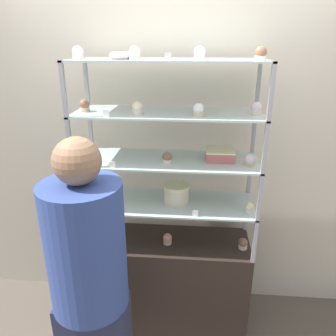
{
  "coord_description": "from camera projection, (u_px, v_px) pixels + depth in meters",
  "views": [
    {
      "loc": [
        0.18,
        -2.05,
        2.11
      ],
      "look_at": [
        0.0,
        0.0,
        1.32
      ],
      "focal_mm": 35.0,
      "sensor_mm": 36.0,
      "label": 1
    }
  ],
  "objects": [
    {
      "name": "ground_plane",
      "position": [
        168.0,
        318.0,
        2.68
      ],
      "size": [
        20.0,
        20.0,
        0.0
      ],
      "primitive_type": "plane",
      "color": "brown"
    },
    {
      "name": "back_wall",
      "position": [
        172.0,
        153.0,
        2.55
      ],
      "size": [
        8.0,
        0.05,
        2.6
      ],
      "color": "beige",
      "rests_on": "ground_plane"
    },
    {
      "name": "display_base",
      "position": [
        168.0,
        281.0,
        2.54
      ],
      "size": [
        1.19,
        0.43,
        0.75
      ],
      "color": "black",
      "rests_on": "ground_plane"
    },
    {
      "name": "display_riser_lower",
      "position": [
        168.0,
        205.0,
        2.3
      ],
      "size": [
        1.19,
        0.43,
        0.32
      ],
      "color": "#99999E",
      "rests_on": "display_base"
    },
    {
      "name": "display_riser_middle",
      "position": [
        168.0,
        162.0,
        2.19
      ],
      "size": [
        1.19,
        0.43,
        0.32
      ],
      "color": "#99999E",
      "rests_on": "display_riser_lower"
    },
    {
      "name": "display_riser_upper",
      "position": [
        168.0,
        115.0,
        2.07
      ],
      "size": [
        1.19,
        0.43,
        0.32
      ],
      "color": "#99999E",
      "rests_on": "display_riser_middle"
    },
    {
      "name": "display_riser_top",
      "position": [
        168.0,
        63.0,
        1.96
      ],
      "size": [
        1.19,
        0.43,
        0.32
      ],
      "color": "#99999E",
      "rests_on": "display_riser_upper"
    },
    {
      "name": "layer_cake_centerpiece",
      "position": [
        176.0,
        194.0,
        2.26
      ],
      "size": [
        0.18,
        0.18,
        0.13
      ],
      "color": "beige",
      "rests_on": "display_riser_lower"
    },
    {
      "name": "sheet_cake_frosted",
      "position": [
        220.0,
        154.0,
        2.17
      ],
      "size": [
        0.19,
        0.18,
        0.07
      ],
      "color": "#C66660",
      "rests_on": "display_riser_middle"
    },
    {
      "name": "cupcake_0",
      "position": [
        94.0,
        236.0,
        2.39
      ],
      "size": [
        0.06,
        0.06,
        0.08
      ],
      "color": "beige",
      "rests_on": "display_base"
    },
    {
      "name": "cupcake_1",
      "position": [
        168.0,
        239.0,
        2.36
      ],
      "size": [
        0.06,
        0.06,
        0.08
      ],
      "color": "#CCB28C",
      "rests_on": "display_base"
    },
    {
      "name": "cupcake_2",
      "position": [
        243.0,
        244.0,
        2.3
      ],
      "size": [
        0.06,
        0.06,
        0.08
      ],
      "color": "beige",
      "rests_on": "display_base"
    },
    {
      "name": "price_tag_0",
      "position": [
        121.0,
        252.0,
        2.24
      ],
      "size": [
        0.04,
        0.0,
        0.04
      ],
      "color": "white",
      "rests_on": "display_base"
    },
    {
      "name": "cupcake_3",
      "position": [
        91.0,
        198.0,
        2.28
      ],
      "size": [
        0.06,
        0.06,
        0.07
      ],
      "color": "#CCB28C",
      "rests_on": "display_riser_lower"
    },
    {
      "name": "cupcake_4",
      "position": [
        249.0,
        208.0,
        2.14
      ],
      "size": [
        0.06,
        0.06,
        0.07
      ],
      "color": "white",
      "rests_on": "display_riser_lower"
    },
    {
      "name": "price_tag_1",
      "position": [
        195.0,
        214.0,
        2.09
      ],
      "size": [
        0.04,
        0.0,
        0.04
      ],
      "color": "white",
      "rests_on": "display_riser_lower"
    },
    {
      "name": "cupcake_5",
      "position": [
        86.0,
        155.0,
        2.15
      ],
      "size": [
        0.06,
        0.06,
        0.07
      ],
      "color": "#CCB28C",
      "rests_on": "display_riser_middle"
    },
    {
      "name": "cupcake_6",
      "position": [
        167.0,
        158.0,
        2.11
      ],
      "size": [
        0.06,
        0.06,
        0.07
      ],
      "color": "white",
      "rests_on": "display_riser_middle"
    },
    {
      "name": "cupcake_7",
      "position": [
        250.0,
        160.0,
        2.06
      ],
      "size": [
        0.06,
        0.06,
        0.07
      ],
      "color": "#CCB28C",
      "rests_on": "display_riser_middle"
    },
    {
      "name": "price_tag_2",
      "position": [
        112.0,
        165.0,
        2.02
      ],
      "size": [
        0.04,
        0.0,
        0.04
      ],
      "color": "white",
      "rests_on": "display_riser_middle"
    },
    {
      "name": "cupcake_8",
      "position": [
        84.0,
        106.0,
        2.06
      ],
      "size": [
        0.06,
        0.06,
        0.08
      ],
      "color": "#CCB28C",
      "rests_on": "display_riser_upper"
    },
    {
      "name": "cupcake_9",
      "position": [
        137.0,
        108.0,
        1.98
      ],
      "size": [
        0.06,
        0.06,
        0.08
      ],
      "color": "beige",
      "rests_on": "display_riser_upper"
    },
    {
      "name": "cupcake_10",
      "position": [
        199.0,
        110.0,
        1.93
      ],
      "size": [
        0.06,
        0.06,
        0.08
      ],
      "color": "#CCB28C",
      "rests_on": "display_riser_upper"
    },
    {
      "name": "cupcake_11",
      "position": [
        256.0,
        108.0,
        1.98
      ],
      "size": [
        0.06,
        0.06,
        0.08
      ],
      "color": "beige",
      "rests_on": "display_riser_upper"
    },
    {
      "name": "price_tag_3",
      "position": [
        106.0,
        114.0,
        1.9
      ],
      "size": [
        0.04,
        0.0,
        0.04
      ],
      "color": "white",
      "rests_on": "display_riser_upper"
    },
    {
      "name": "cupcake_12",
      "position": [
        78.0,
        53.0,
        1.94
      ],
      "size": [
        0.07,
        0.07,
        0.08
      ],
      "color": "beige",
      "rests_on": "display_riser_top"
    },
    {
      "name": "cupcake_13",
      "position": [
        135.0,
        53.0,
        1.91
      ],
      "size": [
        0.07,
        0.07,
        0.08
      ],
      "color": "beige",
      "rests_on": "display_riser_top"
    },
    {
      "name": "cupcake_14",
      "position": [
        200.0,
        53.0,
        1.88
      ],
      "size": [
        0.07,
        0.07,
        0.08
      ],
      "color": "white",
      "rests_on": "display_riser_top"
    },
    {
      "name": "cupcake_15",
      "position": [
        261.0,
        54.0,
        1.79
      ],
      "size": [
        0.07,
        0.07,
        0.08
      ],
      "color": "beige",
      "rests_on": "display_riser_top"
    },
    {
      "name": "price_tag_4",
      "position": [
        168.0,
        57.0,
        1.76
      ],
      "size": [
        0.04,
        0.0,
        0.04
      ],
      "color": "white",
      "rests_on": "display_riser_top"
    },
    {
      "name": "donut_glazed",
      "position": [
        121.0,
        55.0,
        1.97
      ],
      "size": [
        0.14,
        0.14,
        0.04
      ],
      "color": "#EFB2BC",
      "rests_on": "display_riser_top"
    },
    {
      "name": "customer_figure",
      "position": [
        90.0,
        283.0,
        1.73
      ],
      "size": [
        0.4,
        0.4,
        1.72
      ],
      "color": "#282D47",
      "rests_on": "ground_plane"
    }
  ]
}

